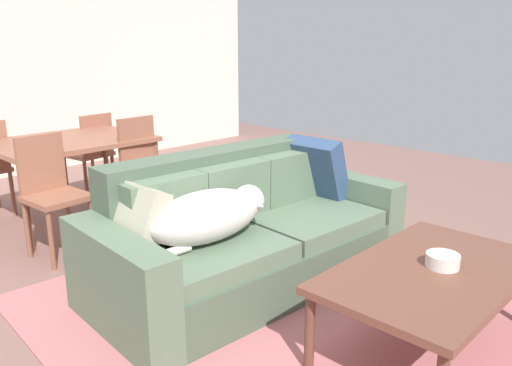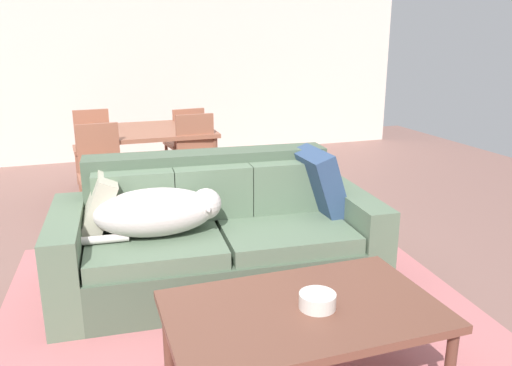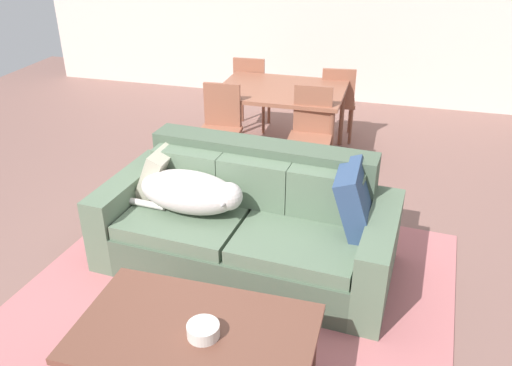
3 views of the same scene
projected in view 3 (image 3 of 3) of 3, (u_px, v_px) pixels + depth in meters
name	position (u px, v px, depth m)	size (l,w,h in m)	color
ground_plane	(226.00, 255.00, 4.06)	(10.00, 10.00, 0.00)	#815B53
area_rug	(212.00, 333.00, 3.30)	(2.89, 3.36, 0.01)	#BA686A
couch	(249.00, 224.00, 3.86)	(2.18, 1.12, 0.85)	#485A46
dog_on_left_cushion	(192.00, 192.00, 3.74)	(0.93, 0.42, 0.30)	silver
throw_pillow_by_left_arm	(158.00, 172.00, 4.00)	(0.12, 0.38, 0.38)	#B2AE95
throw_pillow_by_right_arm	(356.00, 200.00, 3.53)	(0.15, 0.46, 0.46)	navy
coffee_table	(195.00, 336.00, 2.72)	(1.25, 0.75, 0.46)	brown
bowl_on_coffee_table	(203.00, 330.00, 2.65)	(0.17, 0.17, 0.07)	silver
dining_table	(281.00, 94.00, 5.41)	(1.29, 0.98, 0.74)	#935841
dining_chair_near_left	(220.00, 126.00, 5.07)	(0.43, 0.43, 0.91)	#935841
dining_chair_near_right	(310.00, 132.00, 4.92)	(0.42, 0.42, 0.94)	#935841
dining_chair_far_left	(251.00, 90.00, 6.14)	(0.42, 0.42, 0.89)	#935841
dining_chair_far_right	(337.00, 99.00, 5.87)	(0.45, 0.45, 0.86)	#935841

